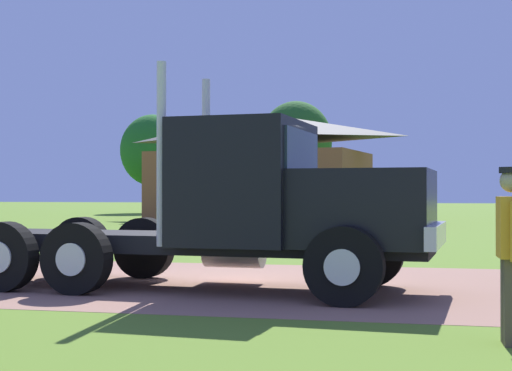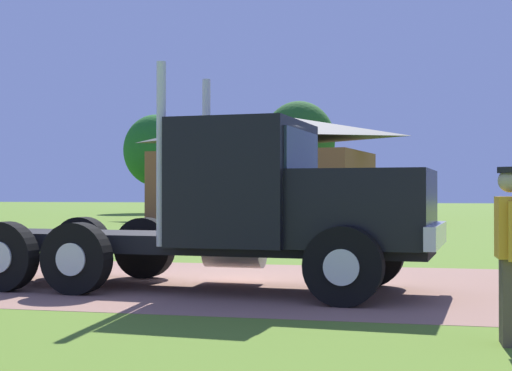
{
  "view_description": "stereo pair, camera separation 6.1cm",
  "coord_description": "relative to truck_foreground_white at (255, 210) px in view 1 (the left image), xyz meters",
  "views": [
    {
      "loc": [
        3.04,
        -12.34,
        1.51
      ],
      "look_at": [
        0.48,
        -0.73,
        1.62
      ],
      "focal_mm": 53.83,
      "sensor_mm": 36.0,
      "label": 1
    },
    {
      "loc": [
        3.1,
        -12.33,
        1.51
      ],
      "look_at": [
        0.48,
        -0.73,
        1.62
      ],
      "focal_mm": 53.83,
      "sensor_mm": 36.0,
      "label": 2
    }
  ],
  "objects": [
    {
      "name": "tree_left",
      "position": [
        -17.33,
        42.83,
        3.42
      ],
      "size": [
        4.87,
        4.87,
        7.36
      ],
      "color": "#513823",
      "rests_on": "ground_plane"
    },
    {
      "name": "truck_foreground_white",
      "position": [
        0.0,
        0.0,
        0.0
      ],
      "size": [
        7.57,
        3.12,
        3.43
      ],
      "color": "black",
      "rests_on": "ground_plane"
    },
    {
      "name": "shed_building",
      "position": [
        -6.1,
        29.03,
        1.56
      ],
      "size": [
        12.17,
        8.86,
        5.8
      ],
      "color": "brown",
      "rests_on": "ground_plane"
    },
    {
      "name": "tree_mid",
      "position": [
        -5.45,
        36.58,
        3.54
      ],
      "size": [
        4.58,
        4.58,
        7.32
      ],
      "color": "#513823",
      "rests_on": "ground_plane"
    },
    {
      "name": "visitor_by_barrel",
      "position": [
        3.38,
        -3.48,
        -0.28
      ],
      "size": [
        0.27,
        0.62,
        1.76
      ],
      "color": "gold",
      "rests_on": "ground_plane"
    },
    {
      "name": "ground_plane",
      "position": [
        -0.5,
        0.88,
        -1.25
      ],
      "size": [
        200.0,
        200.0,
        0.0
      ],
      "primitive_type": "plane",
      "color": "#587B24"
    },
    {
      "name": "dirt_track",
      "position": [
        -0.5,
        0.88,
        -1.24
      ],
      "size": [
        120.0,
        6.73,
        0.01
      ],
      "primitive_type": "cube",
      "color": "#976C58",
      "rests_on": "ground_plane"
    }
  ]
}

